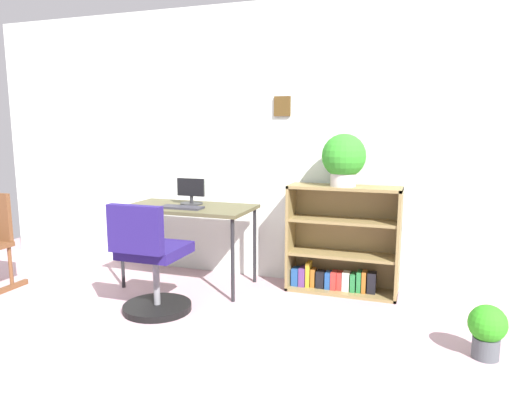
# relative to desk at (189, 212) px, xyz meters

# --- Properties ---
(ground_plane) EXTENTS (6.24, 6.24, 0.00)m
(ground_plane) POSITION_rel_desk_xyz_m (0.22, -1.66, -0.66)
(ground_plane) COLOR #B18D97
(wall_back) EXTENTS (5.20, 0.12, 2.47)m
(wall_back) POSITION_rel_desk_xyz_m (0.22, 0.49, 0.57)
(wall_back) COLOR silver
(wall_back) RESTS_ON ground_plane
(desk) EXTENTS (1.12, 0.60, 0.71)m
(desk) POSITION_rel_desk_xyz_m (0.00, 0.00, 0.00)
(desk) COLOR #4D492F
(desk) RESTS_ON ground_plane
(monitor) EXTENTS (0.26, 0.20, 0.23)m
(monitor) POSITION_rel_desk_xyz_m (-0.02, 0.09, 0.16)
(monitor) COLOR #262628
(monitor) RESTS_ON desk
(keyboard) EXTENTS (0.37, 0.14, 0.02)m
(keyboard) POSITION_rel_desk_xyz_m (0.00, -0.13, 0.06)
(keyboard) COLOR #2F2E36
(keyboard) RESTS_ON desk
(office_chair) EXTENTS (0.52, 0.55, 0.86)m
(office_chair) POSITION_rel_desk_xyz_m (0.04, -0.69, -0.29)
(office_chair) COLOR black
(office_chair) RESTS_ON ground_plane
(bookshelf_low) EXTENTS (0.92, 0.30, 0.91)m
(bookshelf_low) POSITION_rel_desk_xyz_m (1.29, 0.30, -0.26)
(bookshelf_low) COLOR olive
(bookshelf_low) RESTS_ON ground_plane
(potted_plant_on_shelf) EXTENTS (0.36, 0.36, 0.43)m
(potted_plant_on_shelf) POSITION_rel_desk_xyz_m (1.29, 0.24, 0.48)
(potted_plant_on_shelf) COLOR #B7B2A8
(potted_plant_on_shelf) RESTS_ON bookshelf_low
(potted_plant_floor) EXTENTS (0.23, 0.23, 0.33)m
(potted_plant_floor) POSITION_rel_desk_xyz_m (2.32, -0.63, -0.47)
(potted_plant_floor) COLOR #474C51
(potted_plant_floor) RESTS_ON ground_plane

